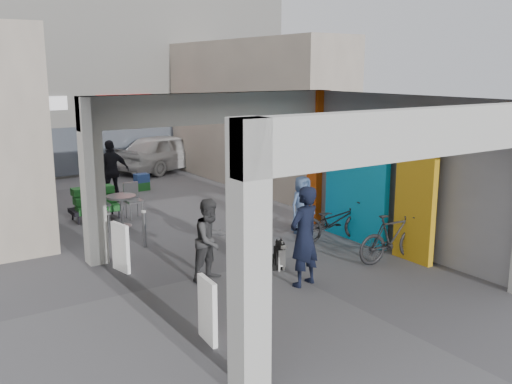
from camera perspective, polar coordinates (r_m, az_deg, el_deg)
ground at (r=12.21m, az=1.04°, el=-7.08°), size 90.00×90.00×0.00m
arcade_canopy at (r=11.33m, az=5.70°, el=3.35°), size 6.40×6.45×6.40m
far_building at (r=24.38m, az=-18.24°, el=11.54°), size 18.00×4.08×8.00m
plaza_bldg_right at (r=20.32m, az=-0.42°, el=7.91°), size 2.00×9.00×5.00m
bollard_left at (r=13.38m, az=-11.10°, el=-3.68°), size 0.09×0.09×0.84m
bollard_center at (r=14.00m, az=-4.94°, el=-2.70°), size 0.09×0.09×0.88m
bollard_right at (r=14.89m, az=0.86°, el=-1.68°), size 0.09×0.09×0.91m
advert_board_near at (r=8.75m, az=-4.85°, el=-11.65°), size 0.14×0.55×1.00m
advert_board_far at (r=11.90m, az=-13.37°, el=-5.38°), size 0.19×0.56×1.00m
cafe_set at (r=15.52m, az=-14.10°, el=-1.89°), size 1.63×1.31×0.98m
produce_stand at (r=16.15m, az=-15.75°, el=-1.44°), size 1.33×0.72×0.88m
crate_stack at (r=19.66m, az=-11.35°, el=0.98°), size 0.47×0.37×0.56m
border_collie at (r=11.77m, az=2.21°, el=-6.47°), size 0.25×0.48×0.67m
man_with_dog at (r=10.75m, az=4.84°, el=-4.44°), size 0.78×0.60×1.92m
man_back_turned at (r=11.06m, az=-4.56°, el=-4.78°), size 0.93×0.81×1.62m
man_elderly at (r=14.19m, az=4.63°, el=-1.29°), size 0.76×0.53×1.46m
man_crates at (r=18.03m, az=-14.26°, el=2.03°), size 1.15×0.52×1.92m
bicycle_front at (r=13.66m, az=7.73°, el=-2.91°), size 1.98×1.06×0.99m
bicycle_rear at (r=12.49m, az=13.51°, el=-4.45°), size 1.79×0.66×1.05m
white_van at (r=23.29m, az=-8.94°, el=4.00°), size 4.77×3.21×1.51m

